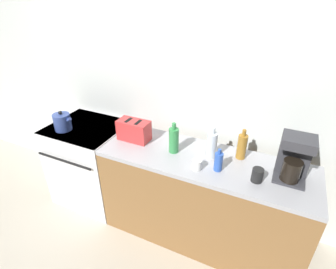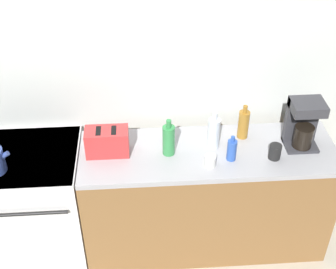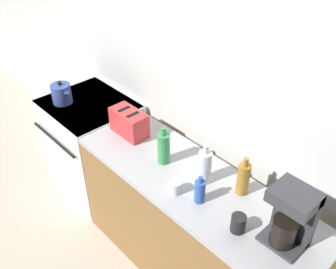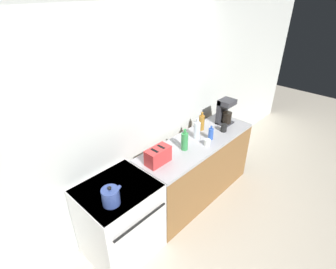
{
  "view_description": "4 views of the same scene",
  "coord_description": "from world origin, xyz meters",
  "px_view_note": "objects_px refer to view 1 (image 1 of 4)",
  "views": [
    {
      "loc": [
        1.1,
        -1.43,
        2.13
      ],
      "look_at": [
        0.29,
        0.31,
        1.03
      ],
      "focal_mm": 28.0,
      "sensor_mm": 36.0,
      "label": 1
    },
    {
      "loc": [
        0.17,
        -2.16,
        2.9
      ],
      "look_at": [
        0.35,
        0.33,
        1.01
      ],
      "focal_mm": 50.0,
      "sensor_mm": 36.0,
      "label": 2
    },
    {
      "loc": [
        1.78,
        -1.0,
        2.5
      ],
      "look_at": [
        0.29,
        0.38,
        1.03
      ],
      "focal_mm": 40.0,
      "sensor_mm": 36.0,
      "label": 3
    },
    {
      "loc": [
        -1.71,
        -1.38,
        2.62
      ],
      "look_at": [
        0.17,
        0.39,
        1.13
      ],
      "focal_mm": 28.0,
      "sensor_mm": 36.0,
      "label": 4
    }
  ],
  "objects_px": {
    "coffee_maker": "(294,157)",
    "bottle_amber": "(242,146)",
    "stove": "(92,162)",
    "cup_white": "(197,165)",
    "kettle": "(62,122)",
    "bottle_clear": "(212,145)",
    "bottle_blue": "(218,161)",
    "toaster": "(134,130)",
    "bottle_green": "(174,140)",
    "cup_black": "(257,175)"
  },
  "relations": [
    {
      "from": "kettle",
      "to": "toaster",
      "type": "bearing_deg",
      "value": 10.43
    },
    {
      "from": "bottle_green",
      "to": "bottle_blue",
      "type": "bearing_deg",
      "value": -12.59
    },
    {
      "from": "stove",
      "to": "coffee_maker",
      "type": "distance_m",
      "value": 2.0
    },
    {
      "from": "toaster",
      "to": "cup_black",
      "type": "bearing_deg",
      "value": -6.89
    },
    {
      "from": "stove",
      "to": "cup_black",
      "type": "xyz_separation_m",
      "value": [
        1.69,
        -0.14,
        0.49
      ]
    },
    {
      "from": "cup_black",
      "to": "bottle_clear",
      "type": "bearing_deg",
      "value": 158.31
    },
    {
      "from": "bottle_blue",
      "to": "bottle_green",
      "type": "xyz_separation_m",
      "value": [
        -0.41,
        0.09,
        0.04
      ]
    },
    {
      "from": "kettle",
      "to": "cup_white",
      "type": "relative_size",
      "value": 2.51
    },
    {
      "from": "coffee_maker",
      "to": "bottle_amber",
      "type": "distance_m",
      "value": 0.4
    },
    {
      "from": "bottle_blue",
      "to": "toaster",
      "type": "bearing_deg",
      "value": 171.29
    },
    {
      "from": "coffee_maker",
      "to": "bottle_green",
      "type": "height_order",
      "value": "coffee_maker"
    },
    {
      "from": "stove",
      "to": "cup_black",
      "type": "relative_size",
      "value": 8.49
    },
    {
      "from": "stove",
      "to": "bottle_clear",
      "type": "relative_size",
      "value": 3.21
    },
    {
      "from": "stove",
      "to": "kettle",
      "type": "distance_m",
      "value": 0.56
    },
    {
      "from": "toaster",
      "to": "coffee_maker",
      "type": "xyz_separation_m",
      "value": [
        1.32,
        0.0,
        0.09
      ]
    },
    {
      "from": "stove",
      "to": "bottle_green",
      "type": "distance_m",
      "value": 1.13
    },
    {
      "from": "kettle",
      "to": "coffee_maker",
      "type": "relative_size",
      "value": 0.57
    },
    {
      "from": "coffee_maker",
      "to": "bottle_clear",
      "type": "xyz_separation_m",
      "value": [
        -0.6,
        0.02,
        -0.07
      ]
    },
    {
      "from": "bottle_amber",
      "to": "bottle_green",
      "type": "xyz_separation_m",
      "value": [
        -0.53,
        -0.15,
        0.0
      ]
    },
    {
      "from": "kettle",
      "to": "bottle_clear",
      "type": "height_order",
      "value": "bottle_clear"
    },
    {
      "from": "bottle_amber",
      "to": "cup_white",
      "type": "bearing_deg",
      "value": -132.57
    },
    {
      "from": "stove",
      "to": "cup_white",
      "type": "relative_size",
      "value": 11.01
    },
    {
      "from": "bottle_green",
      "to": "cup_white",
      "type": "distance_m",
      "value": 0.31
    },
    {
      "from": "toaster",
      "to": "cup_black",
      "type": "height_order",
      "value": "toaster"
    },
    {
      "from": "bottle_clear",
      "to": "cup_white",
      "type": "bearing_deg",
      "value": -103.64
    },
    {
      "from": "bottle_clear",
      "to": "bottle_blue",
      "type": "bearing_deg",
      "value": -55.81
    },
    {
      "from": "toaster",
      "to": "bottle_amber",
      "type": "distance_m",
      "value": 0.95
    },
    {
      "from": "bottle_amber",
      "to": "kettle",
      "type": "bearing_deg",
      "value": -171.54
    },
    {
      "from": "coffee_maker",
      "to": "bottle_green",
      "type": "xyz_separation_m",
      "value": [
        -0.91,
        -0.04,
        -0.07
      ]
    },
    {
      "from": "coffee_maker",
      "to": "cup_white",
      "type": "xyz_separation_m",
      "value": [
        -0.65,
        -0.18,
        -0.14
      ]
    },
    {
      "from": "bottle_blue",
      "to": "bottle_amber",
      "type": "relative_size",
      "value": 0.72
    },
    {
      "from": "coffee_maker",
      "to": "cup_white",
      "type": "height_order",
      "value": "coffee_maker"
    },
    {
      "from": "kettle",
      "to": "cup_black",
      "type": "distance_m",
      "value": 1.84
    },
    {
      "from": "bottle_amber",
      "to": "bottle_clear",
      "type": "distance_m",
      "value": 0.24
    },
    {
      "from": "cup_white",
      "to": "bottle_clear",
      "type": "bearing_deg",
      "value": 76.36
    },
    {
      "from": "bottle_blue",
      "to": "coffee_maker",
      "type": "bearing_deg",
      "value": 14.36
    },
    {
      "from": "kettle",
      "to": "toaster",
      "type": "xyz_separation_m",
      "value": [
        0.73,
        0.13,
        0.01
      ]
    },
    {
      "from": "kettle",
      "to": "bottle_clear",
      "type": "relative_size",
      "value": 0.73
    },
    {
      "from": "bottle_clear",
      "to": "cup_white",
      "type": "relative_size",
      "value": 3.43
    },
    {
      "from": "kettle",
      "to": "bottle_green",
      "type": "xyz_separation_m",
      "value": [
        1.14,
        0.1,
        0.03
      ]
    },
    {
      "from": "kettle",
      "to": "bottle_blue",
      "type": "xyz_separation_m",
      "value": [
        1.55,
        0.01,
        -0.0
      ]
    },
    {
      "from": "bottle_green",
      "to": "cup_white",
      "type": "relative_size",
      "value": 3.35
    },
    {
      "from": "cup_white",
      "to": "kettle",
      "type": "bearing_deg",
      "value": 178.06
    },
    {
      "from": "bottle_clear",
      "to": "bottle_green",
      "type": "xyz_separation_m",
      "value": [
        -0.31,
        -0.05,
        -0.0
      ]
    },
    {
      "from": "toaster",
      "to": "bottle_clear",
      "type": "distance_m",
      "value": 0.72
    },
    {
      "from": "stove",
      "to": "toaster",
      "type": "bearing_deg",
      "value": -0.35
    },
    {
      "from": "coffee_maker",
      "to": "bottle_amber",
      "type": "bearing_deg",
      "value": 163.49
    },
    {
      "from": "bottle_clear",
      "to": "bottle_green",
      "type": "bearing_deg",
      "value": -169.97
    },
    {
      "from": "bottle_amber",
      "to": "bottle_clear",
      "type": "relative_size",
      "value": 0.94
    },
    {
      "from": "cup_black",
      "to": "cup_white",
      "type": "distance_m",
      "value": 0.44
    }
  ]
}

